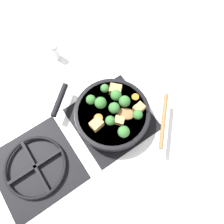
# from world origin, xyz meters

# --- Properties ---
(ground_plane) EXTENTS (2.40, 2.40, 0.00)m
(ground_plane) POSITION_xyz_m (0.00, 0.00, 0.00)
(ground_plane) COLOR white
(front_burner_grate) EXTENTS (0.31, 0.31, 0.03)m
(front_burner_grate) POSITION_xyz_m (0.00, 0.00, 0.01)
(front_burner_grate) COLOR black
(front_burner_grate) RESTS_ON ground_plane
(rear_burner_grate) EXTENTS (0.31, 0.31, 0.03)m
(rear_burner_grate) POSITION_xyz_m (0.00, 0.36, 0.01)
(rear_burner_grate) COLOR black
(rear_burner_grate) RESTS_ON ground_plane
(skillet_pan) EXTENTS (0.38, 0.36, 0.05)m
(skillet_pan) POSITION_xyz_m (0.00, 0.00, 0.06)
(skillet_pan) COLOR black
(skillet_pan) RESTS_ON front_burner_grate
(wooden_spoon) EXTENTS (0.23, 0.23, 0.02)m
(wooden_spoon) POSITION_xyz_m (-0.10, -0.10, 0.09)
(wooden_spoon) COLOR olive
(wooden_spoon) RESTS_ON skillet_pan
(tofu_cube_center_large) EXTENTS (0.04, 0.05, 0.04)m
(tofu_cube_center_large) POSITION_xyz_m (-0.01, 0.08, 0.10)
(tofu_cube_center_large) COLOR tan
(tofu_cube_center_large) RESTS_ON skillet_pan
(tofu_cube_near_handle) EXTENTS (0.05, 0.05, 0.03)m
(tofu_cube_near_handle) POSITION_xyz_m (-0.05, 0.00, 0.09)
(tofu_cube_near_handle) COLOR tan
(tofu_cube_near_handle) RESTS_ON skillet_pan
(tofu_cube_east_chunk) EXTENTS (0.06, 0.06, 0.04)m
(tofu_cube_east_chunk) POSITION_xyz_m (0.07, -0.06, 0.10)
(tofu_cube_east_chunk) COLOR tan
(tofu_cube_east_chunk) RESTS_ON skillet_pan
(tofu_cube_west_chunk) EXTENTS (0.04, 0.04, 0.03)m
(tofu_cube_west_chunk) POSITION_xyz_m (-0.05, -0.09, 0.10)
(tofu_cube_west_chunk) COLOR tan
(tofu_cube_west_chunk) RESTS_ON skillet_pan
(broccoli_floret_near_spoon) EXTENTS (0.04, 0.04, 0.05)m
(broccoli_floret_near_spoon) POSITION_xyz_m (0.04, -0.05, 0.11)
(broccoli_floret_near_spoon) COLOR #709956
(broccoli_floret_near_spoon) RESTS_ON skillet_pan
(broccoli_floret_center_top) EXTENTS (0.05, 0.05, 0.05)m
(broccoli_floret_center_top) POSITION_xyz_m (-0.00, -0.06, 0.11)
(broccoli_floret_center_top) COLOR #709956
(broccoli_floret_center_top) RESTS_ON skillet_pan
(broccoli_floret_east_rim) EXTENTS (0.04, 0.04, 0.05)m
(broccoli_floret_east_rim) POSITION_xyz_m (0.08, 0.04, 0.11)
(broccoli_floret_east_rim) COLOR #709956
(broccoli_floret_east_rim) RESTS_ON skillet_pan
(broccoli_floret_west_rim) EXTENTS (0.05, 0.05, 0.05)m
(broccoli_floret_west_rim) POSITION_xyz_m (-0.10, 0.01, 0.11)
(broccoli_floret_west_rim) COLOR #709956
(broccoli_floret_west_rim) RESTS_ON skillet_pan
(broccoli_floret_north_edge) EXTENTS (0.04, 0.04, 0.05)m
(broccoli_floret_north_edge) POSITION_xyz_m (-0.00, -0.01, 0.11)
(broccoli_floret_north_edge) COLOR #709956
(broccoli_floret_north_edge) RESTS_ON skillet_pan
(broccoli_floret_south_cluster) EXTENTS (0.04, 0.04, 0.05)m
(broccoli_floret_south_cluster) POSITION_xyz_m (-0.07, -0.07, 0.11)
(broccoli_floret_south_cluster) COLOR #709956
(broccoli_floret_south_cluster) RESTS_ON skillet_pan
(broccoli_floret_mid_floret) EXTENTS (0.04, 0.04, 0.04)m
(broccoli_floret_mid_floret) POSITION_xyz_m (-0.03, 0.03, 0.11)
(broccoli_floret_mid_floret) COLOR #709956
(broccoli_floret_mid_floret) RESTS_ON skillet_pan
(broccoli_floret_small_inner) EXTENTS (0.05, 0.05, 0.05)m
(broccoli_floret_small_inner) POSITION_xyz_m (0.05, 0.02, 0.11)
(broccoli_floret_small_inner) COLOR #709956
(broccoli_floret_small_inner) RESTS_ON skillet_pan
(broccoli_floret_tall_stem) EXTENTS (0.03, 0.03, 0.04)m
(broccoli_floret_tall_stem) POSITION_xyz_m (0.09, -0.03, 0.10)
(broccoli_floret_tall_stem) COLOR #709956
(broccoli_floret_tall_stem) RESTS_ON skillet_pan
(carrot_slice_orange_thin) EXTENTS (0.03, 0.03, 0.01)m
(carrot_slice_orange_thin) POSITION_xyz_m (0.01, 0.06, 0.08)
(carrot_slice_orange_thin) COLOR orange
(carrot_slice_orange_thin) RESTS_ON skillet_pan
(carrot_slice_near_center) EXTENTS (0.03, 0.03, 0.01)m
(carrot_slice_near_center) POSITION_xyz_m (-0.00, -0.11, 0.08)
(carrot_slice_near_center) COLOR orange
(carrot_slice_near_center) RESTS_ON skillet_pan
(salt_shaker) EXTENTS (0.04, 0.04, 0.09)m
(salt_shaker) POSITION_xyz_m (0.41, 0.04, 0.04)
(salt_shaker) COLOR white
(salt_shaker) RESTS_ON ground_plane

